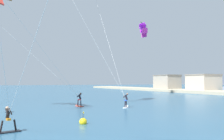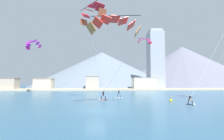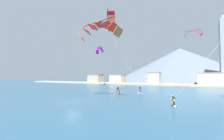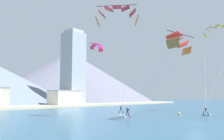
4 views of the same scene
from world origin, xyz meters
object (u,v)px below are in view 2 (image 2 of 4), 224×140
at_px(kitesurfer_near_lead, 191,102).
at_px(parafoil_kite_mid_center, 115,24).
at_px(kitesurfer_mid_center, 102,97).
at_px(parafoil_kite_distant_low_drift, 33,44).
at_px(parafoil_kite_near_trail, 92,12).
at_px(parafoil_kite_distant_high_outer, 144,40).
at_px(race_marker_buoy, 171,100).
at_px(kitesurfer_near_trail, 118,95).

bearing_deg(kitesurfer_near_lead, parafoil_kite_mid_center, -178.56).
distance_m(kitesurfer_mid_center, parafoil_kite_distant_low_drift, 35.52).
distance_m(parafoil_kite_near_trail, parafoil_kite_distant_high_outer, 27.40).
height_order(kitesurfer_mid_center, parafoil_kite_mid_center, parafoil_kite_mid_center).
xyz_separation_m(kitesurfer_mid_center, race_marker_buoy, (12.52, -3.62, -0.37)).
distance_m(kitesurfer_near_lead, parafoil_kite_mid_center, 16.89).
height_order(kitesurfer_near_lead, race_marker_buoy, kitesurfer_near_lead).
xyz_separation_m(kitesurfer_mid_center, parafoil_kite_distant_low_drift, (-21.95, 23.19, 15.56)).
relative_size(kitesurfer_near_trail, parafoil_kite_mid_center, 0.15).
relative_size(parafoil_kite_distant_low_drift, race_marker_buoy, 5.66).
height_order(kitesurfer_near_trail, parafoil_kite_near_trail, parafoil_kite_near_trail).
bearing_deg(parafoil_kite_near_trail, parafoil_kite_mid_center, -69.29).
distance_m(parafoil_kite_distant_high_outer, race_marker_buoy, 31.10).
bearing_deg(parafoil_kite_distant_high_outer, kitesurfer_near_lead, -92.58).
distance_m(kitesurfer_near_trail, parafoil_kite_distant_high_outer, 26.81).
bearing_deg(kitesurfer_mid_center, kitesurfer_near_lead, -33.21).
relative_size(kitesurfer_near_trail, race_marker_buoy, 1.75).
height_order(kitesurfer_near_lead, parafoil_kite_near_trail, parafoil_kite_near_trail).
xyz_separation_m(kitesurfer_near_lead, parafoil_kite_distant_low_drift, (-35.47, 32.04, 15.65)).
relative_size(parafoil_kite_mid_center, race_marker_buoy, 11.96).
xyz_separation_m(kitesurfer_near_trail, parafoil_kite_near_trail, (-5.82, -4.17, 17.53)).
bearing_deg(race_marker_buoy, kitesurfer_near_trail, 136.79).
xyz_separation_m(kitesurfer_near_lead, race_marker_buoy, (-1.00, 5.23, -0.28)).
height_order(parafoil_kite_near_trail, race_marker_buoy, parafoil_kite_near_trail).
xyz_separation_m(parafoil_kite_mid_center, parafoil_kite_distant_high_outer, (13.36, 31.10, 5.34)).
height_order(parafoil_kite_near_trail, parafoil_kite_mid_center, parafoil_kite_near_trail).
relative_size(kitesurfer_near_lead, parafoil_kite_distant_low_drift, 0.31).
bearing_deg(kitesurfer_near_trail, parafoil_kite_near_trail, -144.40).
xyz_separation_m(kitesurfer_near_lead, kitesurfer_mid_center, (-13.52, 8.85, 0.09)).
bearing_deg(parafoil_kite_mid_center, parafoil_kite_distant_high_outer, 66.76).
height_order(kitesurfer_near_lead, parafoil_kite_mid_center, parafoil_kite_mid_center).
bearing_deg(parafoil_kite_near_trail, race_marker_buoy, -15.64).
relative_size(kitesurfer_mid_center, parafoil_kite_mid_center, 0.15).
bearing_deg(kitesurfer_near_lead, parafoil_kite_distant_high_outer, 87.42).
relative_size(kitesurfer_near_trail, kitesurfer_mid_center, 1.00).
relative_size(parafoil_kite_near_trail, parafoil_kite_distant_low_drift, 3.11).
bearing_deg(parafoil_kite_distant_high_outer, kitesurfer_near_trail, -122.83).
bearing_deg(kitesurfer_mid_center, parafoil_kite_mid_center, -80.39).
height_order(kitesurfer_mid_center, parafoil_kite_distant_low_drift, parafoil_kite_distant_low_drift).
xyz_separation_m(kitesurfer_mid_center, parafoil_kite_near_trail, (-2.09, 0.47, 17.55)).
bearing_deg(race_marker_buoy, kitesurfer_mid_center, 163.86).
height_order(parafoil_kite_distant_low_drift, race_marker_buoy, parafoil_kite_distant_low_drift).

